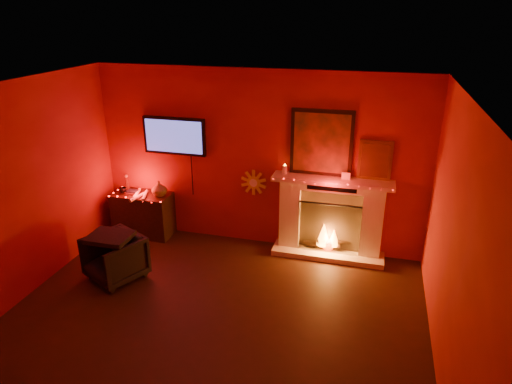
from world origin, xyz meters
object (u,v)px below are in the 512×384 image
Objects in this scene: tv at (174,136)px; console_table at (144,212)px; fireplace at (330,210)px; sunburst_clock at (254,183)px; armchair at (115,258)px.

console_table is (-0.54, -0.19, -1.26)m from tv.
tv is at bearing 178.50° from fireplace.
armchair is at bearing -135.22° from sunburst_clock.
tv reaches higher than console_table.
tv is 2.03m from armchair.
console_table is (-2.98, -0.13, -0.34)m from fireplace.
tv is 1.79× the size of armchair.
fireplace reaches higher than sunburst_clock.
sunburst_clock is 0.42× the size of console_table.
tv is 1.41m from sunburst_clock.
sunburst_clock reaches higher than console_table.
tv is at bearing 19.62° from console_table.
fireplace is 1.76× the size of tv.
sunburst_clock is 1.91m from console_table.
tv is at bearing 105.56° from armchair.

